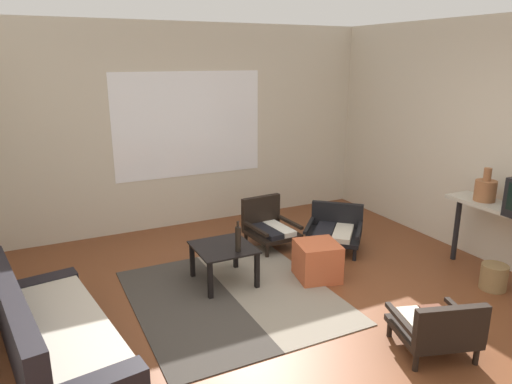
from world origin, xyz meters
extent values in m
plane|color=brown|center=(0.00, 0.00, 0.00)|extent=(7.80, 7.80, 0.00)
cube|color=beige|center=(0.00, 3.06, 1.35)|extent=(5.60, 0.12, 2.70)
cube|color=white|center=(0.00, 3.00, 1.39)|extent=(2.04, 0.01, 1.39)
cube|color=beige|center=(2.66, 0.30, 1.35)|extent=(0.12, 6.60, 2.70)
cube|color=#38332D|center=(-0.82, 0.76, 0.01)|extent=(0.93, 2.07, 0.01)
cube|color=gray|center=(0.11, 0.76, 0.01)|extent=(0.93, 2.07, 0.01)
cube|color=black|center=(-1.94, 0.46, 0.10)|extent=(0.97, 1.96, 0.21)
cube|color=#B2A899|center=(-1.91, 0.47, 0.26)|extent=(0.85, 1.76, 0.10)
cube|color=black|center=(-2.23, 0.42, 0.39)|extent=(0.42, 1.87, 0.57)
cube|color=black|center=(-2.06, 1.30, 0.16)|extent=(0.72, 0.28, 0.32)
cube|color=black|center=(-0.32, 1.09, 0.39)|extent=(0.58, 0.61, 0.02)
cube|color=black|center=(-0.57, 1.35, 0.19)|extent=(0.04, 0.04, 0.38)
cube|color=black|center=(-0.06, 1.35, 0.19)|extent=(0.04, 0.04, 0.38)
cube|color=black|center=(-0.57, 0.82, 0.19)|extent=(0.04, 0.04, 0.38)
cube|color=black|center=(-0.06, 0.82, 0.19)|extent=(0.04, 0.04, 0.38)
cylinder|color=black|center=(0.82, 1.48, 0.07)|extent=(0.04, 0.04, 0.15)
cylinder|color=black|center=(0.37, 1.45, 0.07)|extent=(0.04, 0.04, 0.15)
cylinder|color=black|center=(0.79, 1.98, 0.07)|extent=(0.04, 0.04, 0.15)
cylinder|color=black|center=(0.34, 1.94, 0.07)|extent=(0.04, 0.04, 0.15)
cube|color=black|center=(0.58, 1.71, 0.17)|extent=(0.57, 0.62, 0.05)
cube|color=silver|center=(0.67, 1.70, 0.23)|extent=(0.21, 0.53, 0.06)
cube|color=black|center=(0.49, 1.69, 0.23)|extent=(0.21, 0.53, 0.06)
cube|color=black|center=(0.56, 1.97, 0.39)|extent=(0.53, 0.11, 0.39)
cube|color=black|center=(0.82, 1.73, 0.29)|extent=(0.09, 0.58, 0.04)
cube|color=black|center=(0.34, 1.69, 0.29)|extent=(0.09, 0.58, 0.04)
cylinder|color=black|center=(0.55, -0.44, 0.07)|extent=(0.04, 0.04, 0.14)
cylinder|color=black|center=(1.02, -0.58, 0.07)|extent=(0.04, 0.04, 0.14)
cylinder|color=black|center=(0.42, -0.87, 0.07)|extent=(0.04, 0.04, 0.14)
cylinder|color=black|center=(0.88, -1.02, 0.07)|extent=(0.04, 0.04, 0.14)
cube|color=black|center=(0.72, -0.73, 0.17)|extent=(0.70, 0.68, 0.05)
cube|color=beige|center=(0.63, -0.68, 0.22)|extent=(0.32, 0.51, 0.06)
cube|color=brown|center=(0.82, -0.74, 0.22)|extent=(0.32, 0.51, 0.06)
cube|color=black|center=(0.65, -0.96, 0.35)|extent=(0.57, 0.24, 0.32)
cube|color=black|center=(0.46, -0.65, 0.28)|extent=(0.20, 0.53, 0.04)
cube|color=black|center=(0.97, -0.81, 0.28)|extent=(0.20, 0.53, 0.04)
cylinder|color=black|center=(1.24, 0.93, 0.07)|extent=(0.04, 0.04, 0.15)
cylinder|color=black|center=(0.83, 1.30, 0.07)|extent=(0.04, 0.04, 0.15)
cylinder|color=black|center=(1.61, 1.33, 0.07)|extent=(0.04, 0.04, 0.15)
cylinder|color=black|center=(1.20, 1.71, 0.07)|extent=(0.04, 0.04, 0.15)
cube|color=black|center=(1.22, 1.32, 0.17)|extent=(0.90, 0.90, 0.05)
cube|color=beige|center=(1.29, 1.23, 0.23)|extent=(0.54, 0.56, 0.06)
cube|color=black|center=(1.12, 1.38, 0.23)|extent=(0.54, 0.56, 0.06)
cube|color=black|center=(1.41, 1.53, 0.35)|extent=(0.52, 0.48, 0.31)
cube|color=black|center=(1.44, 1.11, 0.29)|extent=(0.46, 0.49, 0.04)
cube|color=black|center=(1.00, 1.52, 0.29)|extent=(0.46, 0.49, 0.04)
cube|color=#BC5633|center=(0.60, 0.74, 0.20)|extent=(0.50, 0.50, 0.40)
cylinder|color=black|center=(2.30, 0.46, 0.38)|extent=(0.06, 0.06, 0.75)
cylinder|color=#935B38|center=(2.30, 0.16, 0.90)|extent=(0.22, 0.22, 0.22)
cylinder|color=#935B38|center=(2.30, 0.16, 1.08)|extent=(0.08, 0.08, 0.14)
cylinder|color=black|center=(-0.23, 0.91, 0.53)|extent=(0.06, 0.06, 0.25)
cylinder|color=black|center=(-0.23, 0.91, 0.68)|extent=(0.03, 0.03, 0.06)
cylinder|color=olive|center=(2.07, -0.25, 0.13)|extent=(0.26, 0.26, 0.26)
camera|label=1|loc=(-1.99, -3.05, 2.26)|focal=33.02mm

